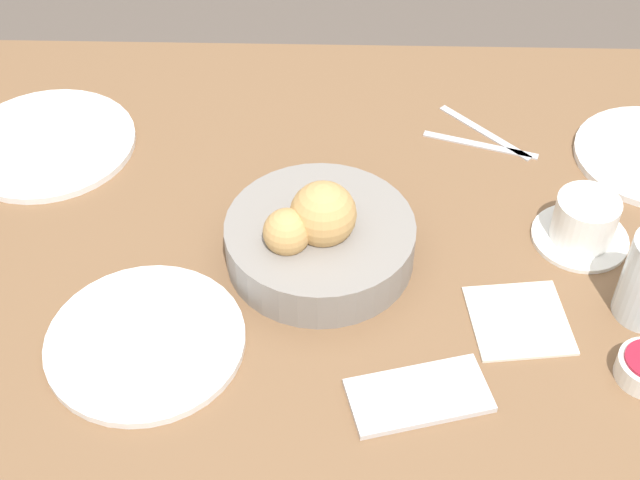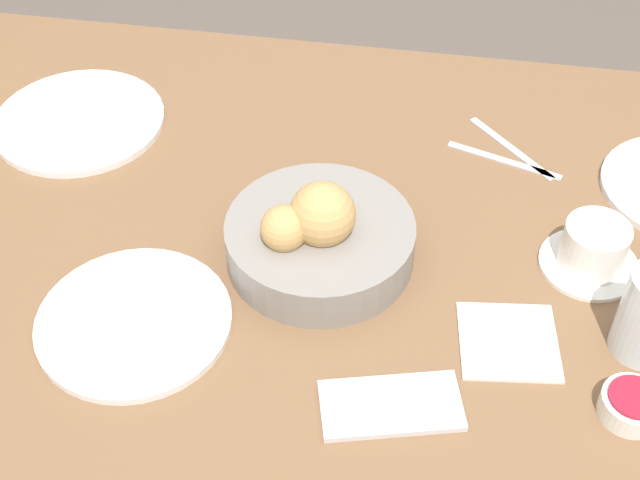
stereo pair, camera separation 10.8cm
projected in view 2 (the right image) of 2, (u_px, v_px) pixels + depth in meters
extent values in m
cube|color=brown|center=(355.00, 248.00, 1.14)|extent=(1.51, 0.88, 0.03)
cube|color=brown|center=(20.00, 193.00, 1.74)|extent=(0.06, 0.06, 0.67)
cylinder|color=gray|center=(320.00, 241.00, 1.08)|extent=(0.23, 0.23, 0.05)
sphere|color=tan|center=(322.00, 214.00, 1.04)|extent=(0.08, 0.08, 0.08)
sphere|color=tan|center=(284.00, 229.00, 1.04)|extent=(0.06, 0.06, 0.06)
cylinder|color=white|center=(79.00, 121.00, 1.29)|extent=(0.25, 0.25, 0.01)
cylinder|color=white|center=(134.00, 321.00, 1.02)|extent=(0.23, 0.23, 0.01)
cylinder|color=white|center=(588.00, 263.00, 1.09)|extent=(0.12, 0.12, 0.01)
cylinder|color=white|center=(594.00, 244.00, 1.07)|extent=(0.08, 0.08, 0.06)
cylinder|color=white|center=(631.00, 406.00, 0.93)|extent=(0.07, 0.07, 0.03)
cylinder|color=#A3192D|center=(635.00, 397.00, 0.92)|extent=(0.05, 0.05, 0.00)
cube|color=#B7B7BC|center=(504.00, 161.00, 1.23)|extent=(0.16, 0.06, 0.00)
cube|color=#B7B7BC|center=(511.00, 148.00, 1.25)|extent=(0.12, 0.13, 0.00)
cube|color=silver|center=(508.00, 342.00, 1.01)|extent=(0.12, 0.12, 0.00)
cube|color=silver|center=(391.00, 406.00, 0.94)|extent=(0.16, 0.11, 0.01)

